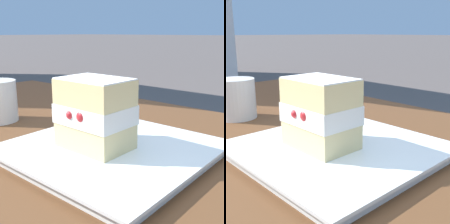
% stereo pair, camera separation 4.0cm
% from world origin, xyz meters
% --- Properties ---
extents(dessert_plate, '(0.25, 0.25, 0.02)m').
position_xyz_m(dessert_plate, '(0.12, -0.22, 0.70)').
color(dessert_plate, white).
rests_on(dessert_plate, patio_table).
extents(cake_slice, '(0.09, 0.08, 0.09)m').
position_xyz_m(cake_slice, '(0.13, -0.20, 0.76)').
color(cake_slice, '#EAD18C').
rests_on(cake_slice, dessert_plate).
extents(coffee_cup, '(0.07, 0.07, 0.08)m').
position_xyz_m(coffee_cup, '(0.39, -0.20, 0.74)').
color(coffee_cup, silver).
rests_on(coffee_cup, patio_table).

